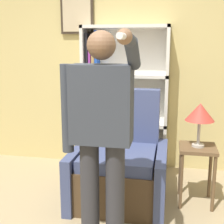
{
  "coord_description": "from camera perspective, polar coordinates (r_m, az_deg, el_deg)",
  "views": [
    {
      "loc": [
        0.69,
        -2.12,
        1.65
      ],
      "look_at": [
        0.18,
        0.52,
        1.07
      ],
      "focal_mm": 50.0,
      "sensor_mm": 36.0,
      "label": 1
    }
  ],
  "objects": [
    {
      "name": "wall_back",
      "position": [
        4.22,
        1.36,
        8.88
      ],
      "size": [
        8.0,
        0.11,
        2.8
      ],
      "color": "tan",
      "rests_on": "ground_plane"
    },
    {
      "name": "table_lamp",
      "position": [
        3.25,
        15.79,
        -0.2
      ],
      "size": [
        0.29,
        0.29,
        0.45
      ],
      "color": "#B7B2A8",
      "rests_on": "side_table"
    },
    {
      "name": "person_standing",
      "position": [
        2.36,
        -1.97,
        -3.44
      ],
      "size": [
        0.6,
        0.78,
        1.75
      ],
      "color": "#2D2D33",
      "rests_on": "ground_plane"
    },
    {
      "name": "side_table",
      "position": [
        3.39,
        15.31,
        -8.28
      ],
      "size": [
        0.37,
        0.37,
        0.62
      ],
      "color": "brown",
      "rests_on": "ground_plane"
    },
    {
      "name": "bookcase",
      "position": [
        4.12,
        0.92,
        1.89
      ],
      "size": [
        1.11,
        0.28,
        1.89
      ],
      "color": "silver",
      "rests_on": "ground_plane"
    },
    {
      "name": "armchair",
      "position": [
        3.42,
        1.53,
        -9.92
      ],
      "size": [
        0.98,
        0.93,
        1.17
      ],
      "color": "#4C3823",
      "rests_on": "ground_plane"
    }
  ]
}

